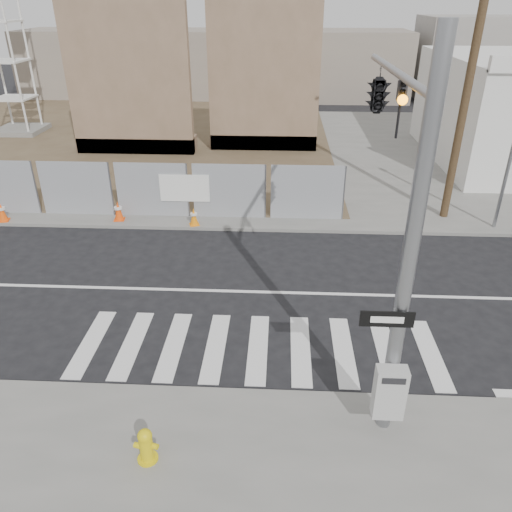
{
  "coord_description": "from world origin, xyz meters",
  "views": [
    {
      "loc": [
        0.44,
        -11.87,
        7.37
      ],
      "look_at": [
        -0.15,
        -0.5,
        1.4
      ],
      "focal_mm": 35.0,
      "sensor_mm": 36.0,
      "label": 1
    }
  ],
  "objects_px": {
    "signal_pole": "(386,143)",
    "traffic_cone_b": "(1,212)",
    "traffic_cone_c": "(118,211)",
    "traffic_cone_d": "(194,217)",
    "fire_hydrant": "(146,445)"
  },
  "relations": [
    {
      "from": "signal_pole",
      "to": "traffic_cone_c",
      "type": "distance_m",
      "value": 11.12
    },
    {
      "from": "fire_hydrant",
      "to": "traffic_cone_d",
      "type": "distance_m",
      "value": 10.11
    },
    {
      "from": "fire_hydrant",
      "to": "traffic_cone_b",
      "type": "bearing_deg",
      "value": 142.43
    },
    {
      "from": "traffic_cone_b",
      "to": "traffic_cone_d",
      "type": "height_order",
      "value": "traffic_cone_b"
    },
    {
      "from": "traffic_cone_b",
      "to": "traffic_cone_c",
      "type": "distance_m",
      "value": 4.18
    },
    {
      "from": "fire_hydrant",
      "to": "traffic_cone_c",
      "type": "xyz_separation_m",
      "value": [
        -3.6,
        10.38,
        0.01
      ]
    },
    {
      "from": "traffic_cone_c",
      "to": "traffic_cone_d",
      "type": "relative_size",
      "value": 1.13
    },
    {
      "from": "signal_pole",
      "to": "fire_hydrant",
      "type": "distance_m",
      "value": 7.17
    },
    {
      "from": "fire_hydrant",
      "to": "traffic_cone_b",
      "type": "distance_m",
      "value": 12.73
    },
    {
      "from": "signal_pole",
      "to": "traffic_cone_b",
      "type": "bearing_deg",
      "value": 152.51
    },
    {
      "from": "traffic_cone_c",
      "to": "fire_hydrant",
      "type": "bearing_deg",
      "value": -70.88
    },
    {
      "from": "traffic_cone_b",
      "to": "traffic_cone_d",
      "type": "relative_size",
      "value": 1.15
    },
    {
      "from": "signal_pole",
      "to": "traffic_cone_c",
      "type": "xyz_separation_m",
      "value": [
        -7.87,
        6.57,
        -4.31
      ]
    },
    {
      "from": "fire_hydrant",
      "to": "traffic_cone_c",
      "type": "relative_size",
      "value": 0.97
    },
    {
      "from": "traffic_cone_b",
      "to": "traffic_cone_c",
      "type": "xyz_separation_m",
      "value": [
        4.17,
        0.3,
        -0.01
      ]
    }
  ]
}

